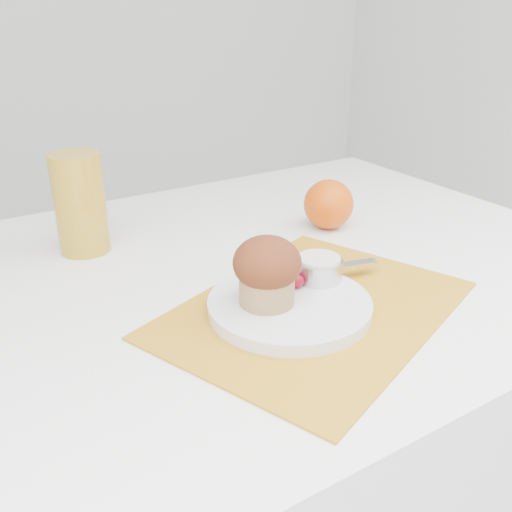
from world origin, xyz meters
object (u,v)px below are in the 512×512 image
table (226,465)px  orange (328,204)px  juice_glass (80,204)px  plate (289,306)px  muffin (267,270)px

table → orange: bearing=13.1°
juice_glass → plate: bearing=-64.6°
plate → muffin: muffin is taller
muffin → table: bearing=85.4°
plate → muffin: (-0.03, 0.01, 0.05)m
table → orange: (0.24, 0.06, 0.42)m
table → plate: size_ratio=5.77×
juice_glass → table: bearing=-52.3°
table → muffin: bearing=-94.6°
muffin → plate: bearing=-19.6°
plate → juice_glass: (-0.16, 0.34, 0.07)m
plate → muffin: bearing=160.4°
table → juice_glass: bearing=127.7°
plate → orange: 0.31m
table → plate: (0.02, -0.15, 0.39)m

